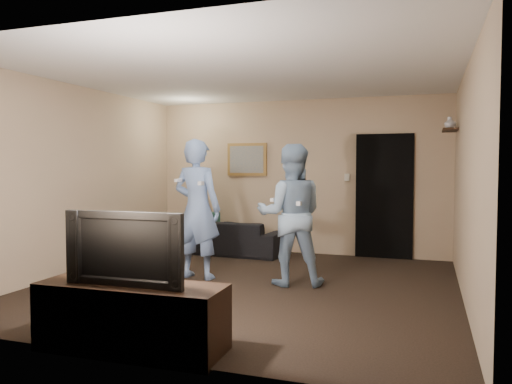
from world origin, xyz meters
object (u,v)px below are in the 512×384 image
at_px(tv_console, 131,318).
at_px(wii_player_left, 197,209).
at_px(television, 130,247).
at_px(wii_player_right, 291,215).
at_px(sofa, 228,237).

bearing_deg(tv_console, wii_player_left, 102.23).
bearing_deg(television, wii_player_right, 74.03).
height_order(sofa, television, television).
height_order(sofa, tv_console, sofa).
relative_size(sofa, wii_player_left, 1.05).
bearing_deg(television, tv_console, 0.00).
distance_m(sofa, wii_player_left, 1.98).
bearing_deg(wii_player_left, wii_player_right, 2.16).
bearing_deg(wii_player_right, television, -104.59).
xyz_separation_m(sofa, tv_console, (0.93, -4.33, -0.03)).
relative_size(tv_console, wii_player_left, 0.85).
height_order(tv_console, television, television).
height_order(sofa, wii_player_right, wii_player_right).
relative_size(sofa, television, 1.87).
xyz_separation_m(television, wii_player_left, (-0.60, 2.49, 0.09)).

